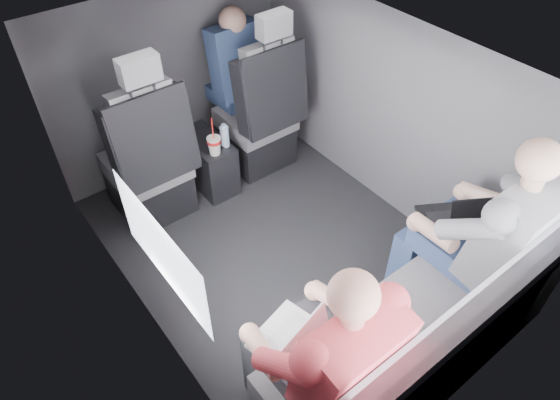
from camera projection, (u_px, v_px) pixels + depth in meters
floor at (282, 252)px, 3.27m from camera, size 2.60×2.60×0.00m
ceiling at (283, 64)px, 2.35m from camera, size 2.60×2.60×0.00m
panel_left at (136, 247)px, 2.41m from camera, size 0.02×2.60×1.35m
panel_right at (392, 118)px, 3.21m from camera, size 0.02×2.60×1.35m
panel_front at (170, 81)px, 3.56m from camera, size 1.80×0.02×1.35m
panel_back at (476, 334)px, 2.06m from camera, size 1.80×0.02×1.35m
side_window at (161, 252)px, 2.09m from camera, size 0.02×0.75×0.42m
seatbelt at (274, 81)px, 3.31m from camera, size 0.35×0.11×0.59m
front_seat_left at (150, 168)px, 3.28m from camera, size 0.52×0.58×1.26m
front_seat_right at (260, 120)px, 3.68m from camera, size 0.52×0.58×1.26m
center_console at (208, 162)px, 3.64m from camera, size 0.24×0.48×0.41m
rear_bench at (415, 341)px, 2.45m from camera, size 1.60×0.57×0.92m
soda_cup at (214, 145)px, 3.34m from camera, size 0.09×0.09×0.28m
water_bottle at (225, 136)px, 3.40m from camera, size 0.06×0.06×0.17m
laptop_white at (293, 339)px, 2.09m from camera, size 0.34×0.34×0.22m
laptop_black at (463, 219)px, 2.61m from camera, size 0.42×0.46×0.25m
passenger_rear_left at (323, 354)px, 2.04m from camera, size 0.51×0.63×1.24m
passenger_rear_right at (483, 234)px, 2.50m from camera, size 0.54×0.66×1.29m
passenger_front_right at (236, 65)px, 3.59m from camera, size 0.38×0.38×0.73m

